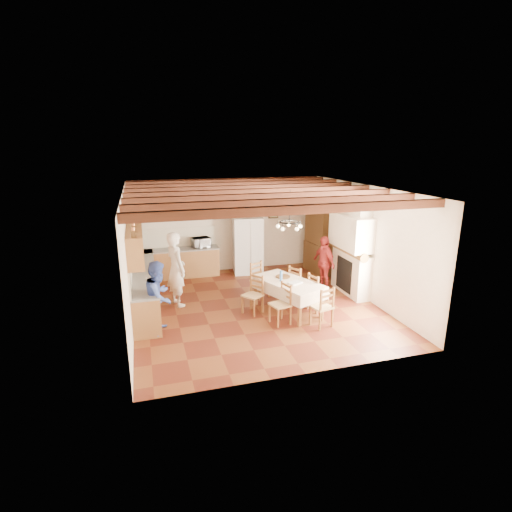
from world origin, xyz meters
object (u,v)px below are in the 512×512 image
Objects in this scene: hutch at (319,239)px; chair_right_near at (318,292)px; dining_table at (288,284)px; person_man at (176,269)px; person_woman_red at (324,263)px; chair_left_near at (280,304)px; person_woman_blue at (159,297)px; refrigerator at (248,245)px; chair_left_far at (253,295)px; chair_end_far at (260,280)px; microwave at (201,242)px; chair_right_far at (298,283)px; chair_end_near at (322,306)px.

chair_right_near is (-1.32, -2.84, -0.60)m from hutch.
dining_table is 1.05× the size of person_man.
hutch reaches higher than person_woman_red.
person_woman_blue is at bearing -112.72° from chair_left_near.
person_woman_blue is at bearing -122.49° from refrigerator.
person_woman_red is (1.95, 1.83, 0.29)m from chair_left_near.
chair_right_near is (1.62, -0.27, 0.00)m from chair_left_far.
chair_left_near is 0.60× the size of person_woman_blue.
person_man is 1.50m from person_woman_blue.
chair_end_far is (-1.13, 1.25, 0.00)m from chair_right_near.
chair_left_near is 2.71m from person_woman_blue.
refrigerator is 1.48m from microwave.
person_woman_red is (1.66, -2.07, -0.13)m from refrigerator.
chair_end_far is (-0.90, 0.50, 0.00)m from chair_right_far.
person_man is at bearing -50.95° from chair_end_near.
hutch is 4.89m from person_man.
chair_right_near is at bearing -68.11° from refrigerator.
person_man is (-1.71, 1.06, 0.48)m from chair_left_far.
chair_left_near is (-2.49, -3.30, -0.60)m from hutch.
chair_right_far and chair_end_far have the same top height.
chair_end_far is (-0.38, 1.10, -0.23)m from dining_table.
microwave is at bearing 18.97° from chair_right_near.
chair_right_far is (1.39, 0.48, 0.00)m from chair_left_far.
chair_right_near is at bearing -130.75° from person_man.
chair_left_near is at bearing -115.57° from chair_end_far.
refrigerator is at bearing 161.24° from chair_left_near.
dining_table is 2.10× the size of chair_right_near.
chair_end_near is 1.00× the size of chair_end_far.
person_woman_red reaches higher than chair_end_near.
person_woman_red reaches higher than chair_left_near.
microwave reaches higher than chair_right_far.
chair_right_near is 4.34m from microwave.
hutch is 1.40× the size of person_woman_red.
dining_table is at bearing -81.41° from chair_end_near.
chair_end_far is (-0.82, 2.10, 0.00)m from chair_end_near.
hutch is 3.95× the size of microwave.
hutch reaches higher than refrigerator.
person_woman_blue reaches higher than dining_table.
chair_right_far is 1.21m from person_woman_red.
chair_left_far is 1.00× the size of chair_end_near.
dining_table is at bearing -61.71° from person_woman_red.
chair_left_near and chair_end_far have the same top height.
person_woman_blue reaches higher than chair_right_far.
person_man is at bearing -131.74° from refrigerator.
chair_right_far is at bearing -108.12° from chair_end_near.
person_woman_blue reaches higher than microwave.
person_woman_red is at bearing -43.75° from refrigerator.
chair_end_near is (-0.08, -1.61, 0.00)m from chair_right_far.
chair_left_near is 1.00× the size of chair_end_near.
chair_left_near is at bearing -39.21° from chair_end_near.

